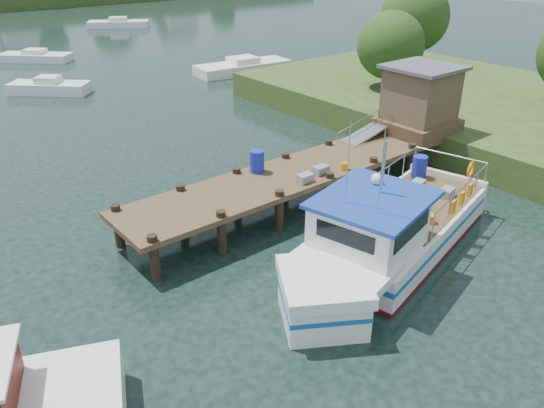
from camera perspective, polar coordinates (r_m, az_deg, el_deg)
ground_plane at (r=20.61m, az=-0.47°, el=-0.98°), size 160.00×160.00×0.00m
near_shore at (r=32.22m, az=25.04°, el=10.75°), size 16.00×30.00×7.76m
dock at (r=24.03m, az=11.85°, el=8.37°), size 16.60×3.00×4.78m
lobster_boat at (r=17.54m, az=12.17°, el=-3.42°), size 10.94×5.27×5.26m
moored_far at (r=68.80m, az=-16.19°, el=18.14°), size 7.15×5.74×1.18m
moored_b at (r=40.09m, az=-22.82°, el=11.52°), size 5.09×4.96×1.17m
moored_c at (r=43.30m, az=-3.12°, el=14.53°), size 7.85×3.46×1.20m
moored_d at (r=51.60m, az=-24.10°, el=14.26°), size 5.72×5.70×1.02m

